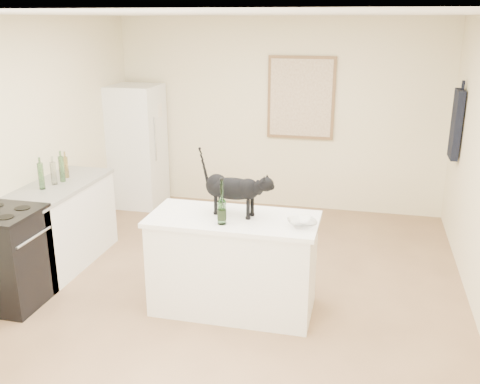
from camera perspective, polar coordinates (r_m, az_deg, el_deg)
name	(u,v)px	position (r m, az deg, el deg)	size (l,w,h in m)	color
floor	(229,296)	(5.30, -1.22, -10.97)	(5.50, 5.50, 0.00)	#9E7854
ceiling	(227,14)	(4.64, -1.44, 18.38)	(5.50, 5.50, 0.00)	white
wall_back	(279,115)	(7.44, 4.14, 8.14)	(4.50, 4.50, 0.00)	beige
wall_front	(62,334)	(2.46, -18.43, -14.11)	(4.50, 4.50, 0.00)	beige
wall_left	(8,153)	(5.79, -23.43, 3.86)	(5.50, 5.50, 0.00)	beige
island_base	(233,265)	(4.91, -0.71, -7.81)	(1.44, 0.67, 0.86)	white
island_top	(233,219)	(4.73, -0.73, -2.90)	(1.50, 0.70, 0.04)	white
left_cabinets	(61,226)	(6.11, -18.51, -3.47)	(0.60, 1.40, 0.86)	white
left_countertop	(56,186)	(5.97, -18.94, 0.56)	(0.62, 1.44, 0.04)	gray
stove	(8,259)	(5.43, -23.47, -6.57)	(0.60, 0.60, 0.90)	black
fridge	(137,146)	(7.72, -10.93, 4.80)	(0.68, 0.68, 1.70)	white
artwork_frame	(301,98)	(7.33, 6.49, 9.90)	(0.90, 0.03, 1.10)	brown
artwork_canvas	(301,98)	(7.31, 6.47, 9.88)	(0.82, 0.00, 1.02)	beige
hanging_garment	(456,124)	(6.71, 22.00, 6.67)	(0.08, 0.34, 0.80)	black
black_cat	(233,191)	(4.71, -0.77, 0.06)	(0.62, 0.19, 0.44)	black
wine_bottle	(222,204)	(4.51, -1.96, -1.29)	(0.08, 0.08, 0.36)	#296327
glass_bowl	(302,223)	(4.53, 6.61, -3.34)	(0.24, 0.24, 0.06)	white
fridge_paper	(160,110)	(7.55, -8.52, 8.57)	(0.00, 0.14, 0.18)	white
counter_bottle_cluster	(55,172)	(5.97, -19.05, 2.06)	(0.12, 0.49, 0.28)	#1D5521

